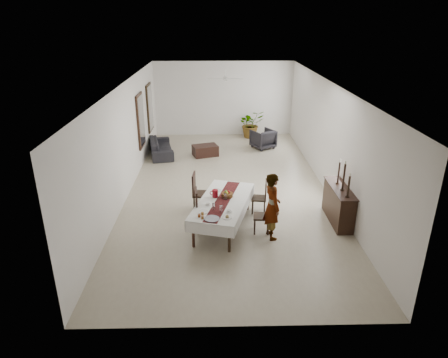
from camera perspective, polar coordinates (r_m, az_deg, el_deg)
floor at (r=12.45m, az=0.55°, el=-1.23°), size 6.00×12.00×0.00m
ceiling at (r=11.55m, az=0.61°, el=13.47°), size 6.00×12.00×0.02m
wall_back at (r=17.73m, az=-0.07°, el=11.37°), size 6.00×0.02×3.20m
wall_front at (r=6.39m, az=2.36°, el=-9.68°), size 6.00×0.02×3.20m
wall_left at (r=12.18m, az=-13.74°, el=5.58°), size 0.02×12.00×3.20m
wall_right at (r=12.37m, az=14.68°, el=5.74°), size 0.02×12.00×3.20m
dining_table_top at (r=9.91m, az=-0.14°, el=-3.25°), size 1.55×2.49×0.05m
table_leg_fl at (r=9.26m, az=-4.41°, el=-7.85°), size 0.08×0.08×0.68m
table_leg_fr at (r=9.05m, az=0.76°, el=-8.53°), size 0.08×0.08×0.68m
table_leg_bl at (r=11.13m, az=-0.87°, el=-2.32°), size 0.08×0.08×0.68m
table_leg_br at (r=10.96m, az=3.43°, el=-2.77°), size 0.08×0.08×0.68m
tablecloth_top at (r=9.90m, az=-0.14°, el=-3.10°), size 1.76×2.71×0.01m
tablecloth_drape_left at (r=10.10m, az=-3.26°, el=-3.47°), size 0.67×2.41×0.29m
tablecloth_drape_right at (r=9.85m, az=3.05°, el=-4.17°), size 0.67×2.41×0.29m
tablecloth_drape_near at (r=8.90m, az=-2.12°, el=-7.25°), size 1.10×0.31×0.29m
tablecloth_drape_far at (r=11.06m, az=1.44°, el=-1.06°), size 1.10×0.31×0.29m
table_runner at (r=9.90m, az=-0.14°, el=-3.06°), size 0.97×2.42×0.00m
red_pitcher at (r=10.04m, az=-1.28°, el=-2.08°), size 0.18×0.18×0.19m
pitcher_handle at (r=10.06m, az=-1.73°, el=-2.03°), size 0.12×0.05×0.12m
wine_glass_near at (r=9.29m, az=-0.40°, el=-4.30°), size 0.07×0.07×0.16m
wine_glass_mid at (r=9.42m, az=-1.51°, el=-3.90°), size 0.07×0.07×0.16m
wine_glass_far at (r=9.90m, az=0.20°, el=-2.55°), size 0.07×0.07×0.16m
teacup_right at (r=9.32m, az=0.71°, el=-4.58°), size 0.09×0.09×0.06m
saucer_right at (r=9.33m, az=0.71°, el=-4.71°), size 0.14×0.14×0.01m
teacup_left at (r=9.66m, az=-2.31°, el=-3.56°), size 0.09×0.09×0.06m
saucer_left at (r=9.67m, az=-2.31°, el=-3.69°), size 0.14×0.14×0.01m
plate_near_right at (r=9.07m, az=0.46°, el=-5.53°), size 0.23×0.23×0.01m
bread_near_right at (r=9.06m, az=0.46°, el=-5.38°), size 0.09×0.09×0.09m
plate_near_left at (r=9.34m, az=-2.97°, el=-4.69°), size 0.23×0.23×0.01m
plate_far_left at (r=10.43m, az=-1.07°, el=-1.63°), size 0.23×0.23×0.01m
serving_tray at (r=9.02m, az=-1.74°, el=-5.70°), size 0.35×0.35×0.02m
jam_jar_a at (r=9.04m, az=-3.09°, el=-5.47°), size 0.06×0.06×0.07m
jam_jar_b at (r=9.11m, az=-3.57°, el=-5.24°), size 0.06×0.06×0.07m
jam_jar_c at (r=9.18m, az=-3.10°, el=-5.00°), size 0.06×0.06×0.07m
fruit_basket at (r=10.08m, az=0.46°, el=-2.27°), size 0.29×0.29×0.10m
fruit_red at (r=10.06m, az=0.65°, el=-1.87°), size 0.09×0.09×0.09m
fruit_green at (r=10.08m, az=0.29°, el=-1.81°), size 0.08×0.08×0.08m
fruit_yellow at (r=10.01m, az=0.40°, el=-2.01°), size 0.08×0.08×0.08m
chair_right_near_seat at (r=9.86m, az=5.40°, el=-5.33°), size 0.44×0.44×0.05m
chair_right_near_leg_fl at (r=9.83m, az=6.33°, el=-6.95°), size 0.04×0.04×0.40m
chair_right_near_leg_fr at (r=10.11m, az=6.27°, el=-6.04°), size 0.04×0.04×0.40m
chair_right_near_leg_bl at (r=9.82m, az=4.40°, el=-6.90°), size 0.04×0.04×0.40m
chair_right_near_leg_br at (r=10.10m, az=4.40°, el=-5.99°), size 0.04×0.04×0.40m
chair_right_near_back at (r=9.74m, az=6.53°, el=-3.93°), size 0.07×0.40×0.51m
chair_right_far_seat at (r=10.82m, az=5.00°, el=-2.74°), size 0.44×0.44×0.04m
chair_right_far_leg_fl at (r=10.77m, az=5.79°, el=-4.18°), size 0.04×0.04×0.39m
chair_right_far_leg_fr at (r=11.06m, az=5.82°, el=-3.44°), size 0.04×0.04×0.39m
chair_right_far_leg_bl at (r=10.77m, az=4.08°, el=-4.11°), size 0.04×0.04×0.39m
chair_right_far_leg_br at (r=11.06m, az=4.15°, el=-3.37°), size 0.04×0.04×0.39m
chair_right_far_back at (r=10.71m, az=6.00°, el=-1.49°), size 0.09×0.39×0.50m
chair_left_near_seat at (r=9.88m, az=-2.67°, el=-4.77°), size 0.50×0.50×0.05m
chair_left_near_leg_fl at (r=10.16m, az=-3.77°, el=-5.60°), size 0.05×0.05×0.46m
chair_left_near_leg_fr at (r=9.83m, az=-3.70°, el=-6.64°), size 0.05×0.05×0.46m
chair_left_near_leg_bl at (r=10.18m, az=-1.62°, el=-5.52°), size 0.05×0.05×0.46m
chair_left_near_leg_br at (r=9.84m, az=-1.47°, el=-6.55°), size 0.05×0.05×0.46m
chair_left_near_back at (r=9.73m, az=-3.94°, el=-3.16°), size 0.07×0.47×0.59m
chair_left_far_seat at (r=10.89m, az=-3.22°, el=-2.15°), size 0.49×0.49×0.05m
chair_left_far_leg_fl at (r=11.19m, az=-4.01°, el=-2.89°), size 0.05×0.05×0.45m
chair_left_far_leg_fr at (r=10.86m, az=-4.28°, el=-3.72°), size 0.05×0.05×0.45m
chair_left_far_leg_bl at (r=11.14m, az=-2.13°, el=-2.95°), size 0.05×0.05×0.45m
chair_left_far_leg_br at (r=10.81m, az=-2.34°, el=-3.79°), size 0.05×0.05×0.45m
chair_left_far_back at (r=10.80m, az=-4.33°, el=-0.64°), size 0.08×0.45×0.57m
woman at (r=9.47m, az=6.89°, el=-3.88°), size 0.52×0.67×1.65m
sideboard_body at (r=10.71m, az=16.02°, el=-3.57°), size 0.41×1.53×0.92m
sideboard_top at (r=10.52m, az=16.29°, el=-1.26°), size 0.45×1.59×0.03m
candlestick_near_base at (r=10.03m, az=17.21°, el=-2.38°), size 0.10×0.10×0.03m
candlestick_near_shaft at (r=9.92m, az=17.38°, el=-0.96°), size 0.05×0.05×0.51m
candlestick_near_candle at (r=9.81m, az=17.58°, el=0.62°), size 0.04×0.04×0.08m
candlestick_mid_base at (r=10.38m, az=16.54°, el=-1.44°), size 0.10×0.10×0.03m
candlestick_mid_shaft at (r=10.25m, az=16.75°, el=0.33°), size 0.05×0.05×0.66m
candlestick_mid_candle at (r=10.12m, az=16.99°, el=2.28°), size 0.04×0.04×0.08m
candlestick_far_base at (r=10.73m, az=15.92°, el=-0.56°), size 0.10×0.10×0.03m
candlestick_far_shaft at (r=10.63m, az=16.09°, el=0.90°), size 0.05×0.05×0.56m
candlestick_far_candle at (r=10.52m, az=16.28°, el=2.52°), size 0.04×0.04×0.08m
sofa at (r=15.54m, az=-8.97°, el=4.52°), size 1.16×2.13×0.59m
armchair at (r=16.18m, az=5.60°, el=5.72°), size 1.11×1.12×0.76m
coffee_table at (r=15.26m, az=-2.70°, el=4.09°), size 1.06×0.86×0.41m
potted_plant at (r=17.57m, az=3.87°, el=7.87°), size 1.33×1.24×1.20m
mirror_frame_near at (r=14.25m, az=-11.83°, el=8.16°), size 0.06×1.05×1.85m
mirror_glass_near at (r=14.25m, az=-11.69°, el=8.16°), size 0.01×0.90×1.70m
mirror_frame_far at (r=16.27m, az=-10.57°, el=9.99°), size 0.06×1.05×1.85m
mirror_glass_far at (r=16.26m, az=-10.45°, el=10.00°), size 0.01×0.90×1.70m
fan_rod at (r=14.53m, az=0.20°, el=14.92°), size 0.04×0.04×0.20m
fan_hub at (r=14.56m, az=0.20°, el=14.14°), size 0.16×0.16×0.08m
fan_blade_n at (r=14.90m, az=0.16°, el=14.33°), size 0.10×0.55×0.01m
fan_blade_s at (r=14.21m, az=0.24°, el=13.94°), size 0.10×0.55×0.01m
fan_blade_e at (r=14.57m, az=1.62°, el=14.14°), size 0.55×0.10×0.01m
fan_blade_w at (r=14.55m, az=-1.22°, el=14.13°), size 0.55×0.10×0.01m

